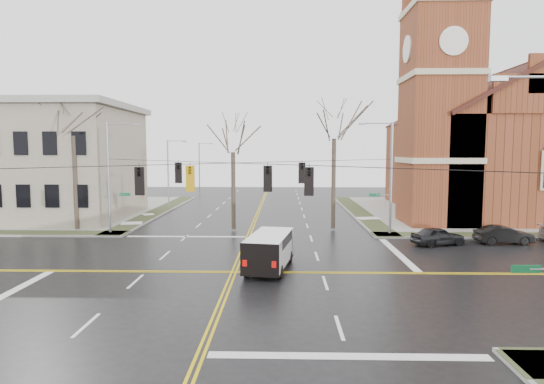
{
  "coord_description": "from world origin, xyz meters",
  "views": [
    {
      "loc": [
        2.79,
        -25.24,
        6.91
      ],
      "look_at": [
        2.02,
        6.0,
        4.03
      ],
      "focal_mm": 30.0,
      "sensor_mm": 36.0,
      "label": 1
    }
  ],
  "objects_px": {
    "tree_nw_far": "(73,129)",
    "parked_car_b": "(504,235)",
    "parked_car_a": "(438,236)",
    "tree_ne": "(334,133)",
    "signal_pole_nw": "(111,174)",
    "streetlight_north_b": "(200,165)",
    "church": "(486,136)",
    "tree_nw_near": "(233,147)",
    "signal_pole_ne": "(389,175)",
    "cargo_van": "(270,248)",
    "streetlight_north_a": "(169,171)"
  },
  "relations": [
    {
      "from": "cargo_van",
      "to": "tree_nw_near",
      "type": "distance_m",
      "value": 14.23
    },
    {
      "from": "tree_nw_far",
      "to": "parked_car_b",
      "type": "bearing_deg",
      "value": -7.75
    },
    {
      "from": "streetlight_north_a",
      "to": "tree_nw_near",
      "type": "height_order",
      "value": "tree_nw_near"
    },
    {
      "from": "streetlight_north_a",
      "to": "parked_car_b",
      "type": "height_order",
      "value": "streetlight_north_a"
    },
    {
      "from": "streetlight_north_b",
      "to": "signal_pole_nw",
      "type": "bearing_deg",
      "value": -91.05
    },
    {
      "from": "cargo_van",
      "to": "parked_car_b",
      "type": "relative_size",
      "value": 1.39
    },
    {
      "from": "cargo_van",
      "to": "tree_nw_near",
      "type": "bearing_deg",
      "value": 115.19
    },
    {
      "from": "tree_nw_far",
      "to": "tree_nw_near",
      "type": "distance_m",
      "value": 13.55
    },
    {
      "from": "parked_car_b",
      "to": "tree_nw_near",
      "type": "bearing_deg",
      "value": 74.29
    },
    {
      "from": "parked_car_b",
      "to": "parked_car_a",
      "type": "bearing_deg",
      "value": 94.25
    },
    {
      "from": "tree_nw_near",
      "to": "streetlight_north_b",
      "type": "bearing_deg",
      "value": 104.83
    },
    {
      "from": "signal_pole_nw",
      "to": "streetlight_north_b",
      "type": "distance_m",
      "value": 36.51
    },
    {
      "from": "signal_pole_nw",
      "to": "tree_nw_near",
      "type": "distance_m",
      "value": 10.26
    },
    {
      "from": "tree_nw_far",
      "to": "signal_pole_nw",
      "type": "bearing_deg",
      "value": -22.0
    },
    {
      "from": "tree_nw_near",
      "to": "signal_pole_ne",
      "type": "bearing_deg",
      "value": -7.98
    },
    {
      "from": "signal_pole_ne",
      "to": "tree_ne",
      "type": "height_order",
      "value": "tree_ne"
    },
    {
      "from": "parked_car_a",
      "to": "tree_nw_near",
      "type": "height_order",
      "value": "tree_nw_near"
    },
    {
      "from": "parked_car_a",
      "to": "parked_car_b",
      "type": "bearing_deg",
      "value": -100.8
    },
    {
      "from": "church",
      "to": "cargo_van",
      "type": "height_order",
      "value": "church"
    },
    {
      "from": "signal_pole_nw",
      "to": "parked_car_a",
      "type": "distance_m",
      "value": 26.05
    },
    {
      "from": "church",
      "to": "cargo_van",
      "type": "relative_size",
      "value": 4.85
    },
    {
      "from": "parked_car_a",
      "to": "tree_nw_near",
      "type": "distance_m",
      "value": 17.76
    },
    {
      "from": "church",
      "to": "cargo_van",
      "type": "xyz_separation_m",
      "value": [
        -22.73,
        -23.92,
        -7.22
      ]
    },
    {
      "from": "streetlight_north_a",
      "to": "tree_nw_near",
      "type": "relative_size",
      "value": 0.81
    },
    {
      "from": "signal_pole_nw",
      "to": "parked_car_b",
      "type": "bearing_deg",
      "value": -5.96
    },
    {
      "from": "streetlight_north_b",
      "to": "tree_ne",
      "type": "distance_m",
      "value": 38.72
    },
    {
      "from": "parked_car_b",
      "to": "tree_nw_near",
      "type": "height_order",
      "value": "tree_nw_near"
    },
    {
      "from": "parked_car_b",
      "to": "tree_ne",
      "type": "relative_size",
      "value": 0.35
    },
    {
      "from": "streetlight_north_b",
      "to": "tree_nw_far",
      "type": "height_order",
      "value": "tree_nw_far"
    },
    {
      "from": "parked_car_b",
      "to": "tree_nw_far",
      "type": "distance_m",
      "value": 35.3
    },
    {
      "from": "parked_car_b",
      "to": "tree_ne",
      "type": "height_order",
      "value": "tree_ne"
    },
    {
      "from": "church",
      "to": "parked_car_a",
      "type": "distance_m",
      "value": 21.54
    },
    {
      "from": "streetlight_north_b",
      "to": "parked_car_b",
      "type": "xyz_separation_m",
      "value": [
        29.79,
        -39.68,
        -3.8
      ]
    },
    {
      "from": "church",
      "to": "streetlight_north_a",
      "type": "distance_m",
      "value": 35.78
    },
    {
      "from": "signal_pole_ne",
      "to": "tree_nw_far",
      "type": "relative_size",
      "value": 0.75
    },
    {
      "from": "signal_pole_ne",
      "to": "church",
      "type": "bearing_deg",
      "value": 44.66
    },
    {
      "from": "church",
      "to": "streetlight_north_b",
      "type": "distance_m",
      "value": 42.53
    },
    {
      "from": "streetlight_north_b",
      "to": "church",
      "type": "bearing_deg",
      "value": -33.25
    },
    {
      "from": "tree_nw_far",
      "to": "signal_pole_ne",
      "type": "bearing_deg",
      "value": -3.18
    },
    {
      "from": "tree_nw_near",
      "to": "tree_ne",
      "type": "height_order",
      "value": "tree_ne"
    },
    {
      "from": "tree_ne",
      "to": "signal_pole_nw",
      "type": "bearing_deg",
      "value": -172.78
    },
    {
      "from": "church",
      "to": "parked_car_b",
      "type": "xyz_separation_m",
      "value": [
        -5.63,
        -16.46,
        -7.76
      ]
    },
    {
      "from": "tree_nw_far",
      "to": "church",
      "type": "bearing_deg",
      "value": 16.59
    },
    {
      "from": "cargo_van",
      "to": "tree_nw_far",
      "type": "bearing_deg",
      "value": 153.97
    },
    {
      "from": "church",
      "to": "parked_car_a",
      "type": "xyz_separation_m",
      "value": [
        -10.67,
        -17.03,
        -7.77
      ]
    },
    {
      "from": "parked_car_a",
      "to": "tree_ne",
      "type": "distance_m",
      "value": 12.06
    },
    {
      "from": "signal_pole_nw",
      "to": "parked_car_a",
      "type": "xyz_separation_m",
      "value": [
        25.42,
        -3.75,
        -4.28
      ]
    },
    {
      "from": "church",
      "to": "streetlight_north_b",
      "type": "bearing_deg",
      "value": 146.75
    },
    {
      "from": "cargo_van",
      "to": "parked_car_b",
      "type": "xyz_separation_m",
      "value": [
        17.1,
        7.46,
        -0.54
      ]
    },
    {
      "from": "cargo_van",
      "to": "signal_pole_ne",
      "type": "bearing_deg",
      "value": 58.35
    }
  ]
}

